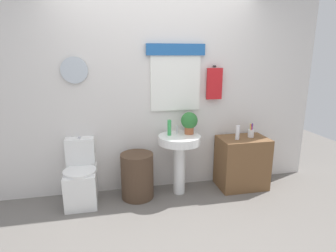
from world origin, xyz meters
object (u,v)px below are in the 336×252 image
laundry_hamper (137,176)px  soap_bottle (169,128)px  pedestal_sink (179,150)px  lotion_bottle (238,132)px  toothbrush_cup (251,133)px  wooden_cabinet (242,162)px  potted_plant (189,122)px  toilet (81,178)px

laundry_hamper → soap_bottle: 0.72m
pedestal_sink → lotion_bottle: size_ratio=4.18×
laundry_hamper → toothbrush_cup: 1.59m
laundry_hamper → wooden_cabinet: wooden_cabinet is taller
potted_plant → laundry_hamper: bearing=-175.0°
laundry_hamper → soap_bottle: soap_bottle is taller
pedestal_sink → lotion_bottle: bearing=-3.0°
laundry_hamper → pedestal_sink: 0.62m
wooden_cabinet → soap_bottle: soap_bottle is taller
pedestal_sink → soap_bottle: (-0.12, 0.05, 0.28)m
toilet → potted_plant: bearing=1.1°
toilet → toothbrush_cup: bearing=-0.4°
potted_plant → lotion_bottle: size_ratio=1.52×
toothbrush_cup → laundry_hamper: bearing=-179.3°
pedestal_sink → soap_bottle: soap_bottle is taller
toilet → soap_bottle: soap_bottle is taller
soap_bottle → pedestal_sink: bearing=-22.6°
soap_bottle → laundry_hamper: bearing=-173.2°
toilet → lotion_bottle: (1.97, -0.07, 0.48)m
potted_plant → toothbrush_cup: bearing=-2.7°
potted_plant → lotion_bottle: (0.62, -0.10, -0.15)m
soap_bottle → toothbrush_cup: bearing=-1.6°
wooden_cabinet → lotion_bottle: (-0.11, -0.04, 0.44)m
toilet → potted_plant: 1.50m
soap_bottle → lotion_bottle: (0.88, -0.09, -0.09)m
toothbrush_cup → soap_bottle: bearing=178.4°
toilet → laundry_hamper: toilet is taller
toilet → potted_plant: potted_plant is taller
toilet → pedestal_sink: 1.25m
soap_bottle → toothbrush_cup: soap_bottle is taller
laundry_hamper → potted_plant: size_ratio=2.04×
wooden_cabinet → toothbrush_cup: toothbrush_cup is taller
potted_plant → lotion_bottle: bearing=-9.2°
pedestal_sink → soap_bottle: size_ratio=3.95×
wooden_cabinet → toothbrush_cup: (0.11, 0.02, 0.40)m
soap_bottle → toothbrush_cup: size_ratio=1.06×
potted_plant → lotion_bottle: potted_plant is taller
lotion_bottle → laundry_hamper: bearing=178.2°
laundry_hamper → soap_bottle: size_ratio=2.93×
toothbrush_cup → wooden_cabinet: bearing=-169.9°
soap_bottle → potted_plant: size_ratio=0.70×
soap_bottle → lotion_bottle: size_ratio=1.06×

